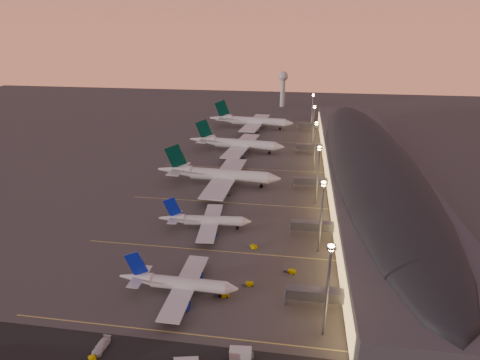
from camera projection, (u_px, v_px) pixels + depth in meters
name	position (u px, v px, depth m)	size (l,w,h in m)	color
ground	(216.00, 243.00, 142.58)	(700.00, 700.00, 0.00)	#464341
airliner_narrow_south	(178.00, 283.00, 115.10)	(35.20, 31.33, 12.62)	silver
airliner_narrow_north	(205.00, 220.00, 151.96)	(35.44, 31.77, 12.65)	silver
airliner_wide_near	(218.00, 175.00, 193.27)	(60.85, 55.41, 19.48)	silver
airliner_wide_mid	(236.00, 144.00, 244.19)	(59.57, 54.64, 19.06)	silver
airliner_wide_far	(251.00, 121.00, 299.36)	(63.97, 58.57, 20.46)	silver
terminal_building	(368.00, 163.00, 197.56)	(56.35, 255.00, 17.46)	#46464A
light_masts	(317.00, 148.00, 191.10)	(2.20, 217.20, 25.90)	slate
radar_tower	(283.00, 83.00, 372.88)	(9.00, 9.00, 32.50)	silver
lane_markings	(234.00, 198.00, 179.44)	(90.00, 180.36, 0.00)	#D8C659
baggage_tug_a	(222.00, 294.00, 114.78)	(4.22, 1.92, 1.25)	#BFA400
baggage_tug_b	(248.00, 284.00, 119.39)	(3.54, 1.78, 1.01)	#BFA400
baggage_tug_c	(253.00, 247.00, 139.53)	(3.77, 2.90, 1.06)	#BFA400
catering_truck_b	(242.00, 355.00, 92.51)	(5.75, 2.65, 3.14)	silver
baggage_tug_d	(291.00, 271.00, 125.53)	(3.79, 2.14, 1.07)	#BFA400
service_van_a	(101.00, 346.00, 95.83)	(2.43, 5.99, 1.74)	silver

